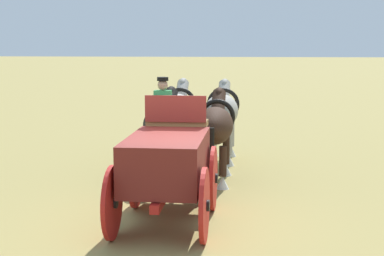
{
  "coord_description": "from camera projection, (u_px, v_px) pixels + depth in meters",
  "views": [
    {
      "loc": [
        -11.04,
        -1.48,
        3.49
      ],
      "look_at": [
        4.38,
        -0.08,
        1.2
      ],
      "focal_mm": 56.34,
      "sensor_mm": 36.0,
      "label": 1
    }
  ],
  "objects": [
    {
      "name": "ground_plane",
      "position": [
        167.0,
        223.0,
        11.52
      ],
      "size": [
        220.0,
        220.0,
        0.0
      ],
      "primitive_type": "plane",
      "color": "#9E8C4C"
    },
    {
      "name": "draft_horse_lead_off",
      "position": [
        222.0,
        112.0,
        17.36
      ],
      "size": [
        3.02,
        1.01,
        2.28
      ],
      "color": "#9E998E",
      "rests_on": "ground"
    },
    {
      "name": "draft_horse_rear_off",
      "position": [
        215.0,
        127.0,
        14.82
      ],
      "size": [
        3.07,
        0.95,
        2.21
      ],
      "color": "#331E14",
      "rests_on": "ground"
    },
    {
      "name": "draft_horse_lead_near",
      "position": [
        177.0,
        111.0,
        17.51
      ],
      "size": [
        2.99,
        0.96,
        2.29
      ],
      "color": "#9E998E",
      "rests_on": "ground"
    },
    {
      "name": "draft_horse_rear_near",
      "position": [
        163.0,
        126.0,
        14.97
      ],
      "size": [
        2.98,
        0.94,
        2.23
      ],
      "color": "black",
      "rests_on": "ground"
    },
    {
      "name": "show_wagon",
      "position": [
        168.0,
        162.0,
        11.51
      ],
      "size": [
        5.59,
        1.84,
        2.7
      ],
      "color": "maroon",
      "rests_on": "ground"
    }
  ]
}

